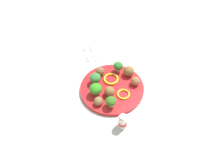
{
  "coord_description": "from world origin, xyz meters",
  "views": [
    {
      "loc": [
        -0.49,
        0.22,
        0.67
      ],
      "look_at": [
        0.0,
        0.0,
        0.04
      ],
      "focal_mm": 30.89,
      "sensor_mm": 36.0,
      "label": 1
    }
  ],
  "objects_px": {
    "broccoli_floret_center": "(95,78)",
    "pepper_ring_near_rim": "(111,79)",
    "meatball_front_right": "(135,81)",
    "meatball_mid_right": "(100,71)",
    "broccoli_floret_near_rim": "(111,101)",
    "broccoli_floret_mid_right": "(118,66)",
    "plate": "(112,88)",
    "fork": "(86,52)",
    "broccoli_floret_back_right": "(96,89)",
    "pepper_ring_center": "(124,94)",
    "knife": "(93,51)",
    "meatball_back_left": "(129,71)",
    "meatball_near_rim": "(110,92)",
    "napkin": "(90,53)",
    "meatball_mid_left": "(99,101)",
    "yogurt_bottle": "(123,122)"
  },
  "relations": [
    {
      "from": "broccoli_floret_back_right",
      "to": "broccoli_floret_center",
      "type": "height_order",
      "value": "broccoli_floret_back_right"
    },
    {
      "from": "meatball_near_rim",
      "to": "pepper_ring_center",
      "type": "distance_m",
      "value": 0.06
    },
    {
      "from": "yogurt_bottle",
      "to": "meatball_mid_left",
      "type": "bearing_deg",
      "value": 21.42
    },
    {
      "from": "broccoli_floret_back_right",
      "to": "meatball_back_left",
      "type": "height_order",
      "value": "broccoli_floret_back_right"
    },
    {
      "from": "broccoli_floret_center",
      "to": "napkin",
      "type": "distance_m",
      "value": 0.22
    },
    {
      "from": "plate",
      "to": "broccoli_floret_near_rim",
      "type": "xyz_separation_m",
      "value": [
        -0.09,
        0.05,
        0.04
      ]
    },
    {
      "from": "broccoli_floret_back_right",
      "to": "pepper_ring_center",
      "type": "relative_size",
      "value": 1.02
    },
    {
      "from": "plate",
      "to": "meatball_mid_right",
      "type": "distance_m",
      "value": 0.1
    },
    {
      "from": "plate",
      "to": "meatball_near_rim",
      "type": "xyz_separation_m",
      "value": [
        -0.03,
        0.03,
        0.03
      ]
    },
    {
      "from": "meatball_mid_right",
      "to": "knife",
      "type": "height_order",
      "value": "meatball_mid_right"
    },
    {
      "from": "broccoli_floret_center",
      "to": "pepper_ring_near_rim",
      "type": "relative_size",
      "value": 0.76
    },
    {
      "from": "plate",
      "to": "fork",
      "type": "distance_m",
      "value": 0.27
    },
    {
      "from": "broccoli_floret_near_rim",
      "to": "knife",
      "type": "distance_m",
      "value": 0.36
    },
    {
      "from": "broccoli_floret_near_rim",
      "to": "pepper_ring_center",
      "type": "bearing_deg",
      "value": -67.95
    },
    {
      "from": "meatball_near_rim",
      "to": "pepper_ring_near_rim",
      "type": "bearing_deg",
      "value": -28.8
    },
    {
      "from": "meatball_mid_right",
      "to": "napkin",
      "type": "relative_size",
      "value": 0.24
    },
    {
      "from": "meatball_mid_right",
      "to": "yogurt_bottle",
      "type": "height_order",
      "value": "yogurt_bottle"
    },
    {
      "from": "broccoli_floret_near_rim",
      "to": "meatball_mid_right",
      "type": "relative_size",
      "value": 1.26
    },
    {
      "from": "meatball_front_right",
      "to": "meatball_mid_right",
      "type": "bearing_deg",
      "value": 44.87
    },
    {
      "from": "broccoli_floret_near_rim",
      "to": "napkin",
      "type": "relative_size",
      "value": 0.3
    },
    {
      "from": "pepper_ring_center",
      "to": "meatball_mid_left",
      "type": "bearing_deg",
      "value": 89.47
    },
    {
      "from": "fork",
      "to": "meatball_front_right",
      "type": "bearing_deg",
      "value": -157.94
    },
    {
      "from": "plate",
      "to": "broccoli_floret_near_rim",
      "type": "bearing_deg",
      "value": 152.72
    },
    {
      "from": "broccoli_floret_back_right",
      "to": "fork",
      "type": "height_order",
      "value": "broccoli_floret_back_right"
    },
    {
      "from": "broccoli_floret_center",
      "to": "meatball_near_rim",
      "type": "height_order",
      "value": "broccoli_floret_center"
    },
    {
      "from": "broccoli_floret_center",
      "to": "fork",
      "type": "relative_size",
      "value": 0.43
    },
    {
      "from": "meatball_mid_right",
      "to": "knife",
      "type": "bearing_deg",
      "value": -9.99
    },
    {
      "from": "broccoli_floret_near_rim",
      "to": "meatball_front_right",
      "type": "xyz_separation_m",
      "value": [
        0.06,
        -0.14,
        -0.01
      ]
    },
    {
      "from": "meatball_front_right",
      "to": "pepper_ring_near_rim",
      "type": "height_order",
      "value": "meatball_front_right"
    },
    {
      "from": "meatball_back_left",
      "to": "meatball_mid_left",
      "type": "relative_size",
      "value": 1.31
    },
    {
      "from": "broccoli_floret_center",
      "to": "meatball_mid_right",
      "type": "height_order",
      "value": "broccoli_floret_center"
    },
    {
      "from": "plate",
      "to": "knife",
      "type": "height_order",
      "value": "plate"
    },
    {
      "from": "broccoli_floret_mid_right",
      "to": "yogurt_bottle",
      "type": "bearing_deg",
      "value": 157.99
    },
    {
      "from": "meatball_mid_left",
      "to": "yogurt_bottle",
      "type": "distance_m",
      "value": 0.13
    },
    {
      "from": "broccoli_floret_back_right",
      "to": "knife",
      "type": "bearing_deg",
      "value": -18.06
    },
    {
      "from": "meatball_back_left",
      "to": "fork",
      "type": "bearing_deg",
      "value": 27.1
    },
    {
      "from": "broccoli_floret_mid_right",
      "to": "broccoli_floret_center",
      "type": "xyz_separation_m",
      "value": [
        -0.02,
        0.12,
        -0.0
      ]
    },
    {
      "from": "broccoli_floret_back_right",
      "to": "meatball_near_rim",
      "type": "relative_size",
      "value": 1.32
    },
    {
      "from": "knife",
      "to": "yogurt_bottle",
      "type": "distance_m",
      "value": 0.45
    },
    {
      "from": "broccoli_floret_mid_right",
      "to": "meatball_front_right",
      "type": "height_order",
      "value": "broccoli_floret_mid_right"
    },
    {
      "from": "pepper_ring_near_rim",
      "to": "yogurt_bottle",
      "type": "distance_m",
      "value": 0.23
    },
    {
      "from": "napkin",
      "to": "yogurt_bottle",
      "type": "bearing_deg",
      "value": 175.88
    },
    {
      "from": "meatball_mid_right",
      "to": "fork",
      "type": "bearing_deg",
      "value": 1.26
    },
    {
      "from": "broccoli_floret_back_right",
      "to": "knife",
      "type": "xyz_separation_m",
      "value": [
        0.28,
        -0.09,
        -0.04
      ]
    },
    {
      "from": "meatball_back_left",
      "to": "yogurt_bottle",
      "type": "xyz_separation_m",
      "value": [
        -0.22,
        0.14,
        -0.01
      ]
    },
    {
      "from": "fork",
      "to": "broccoli_floret_mid_right",
      "type": "bearing_deg",
      "value": -156.02
    },
    {
      "from": "meatball_near_rim",
      "to": "meatball_mid_left",
      "type": "bearing_deg",
      "value": 112.02
    },
    {
      "from": "broccoli_floret_center",
      "to": "meatball_near_rim",
      "type": "distance_m",
      "value": 0.09
    },
    {
      "from": "meatball_back_left",
      "to": "pepper_ring_center",
      "type": "relative_size",
      "value": 0.86
    },
    {
      "from": "broccoli_floret_center",
      "to": "broccoli_floret_near_rim",
      "type": "relative_size",
      "value": 1.03
    }
  ]
}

